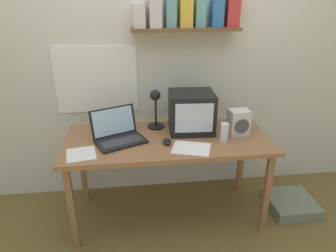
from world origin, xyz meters
TOP-DOWN VIEW (x-y plane):
  - ground_plane at (0.00, 0.00)m, footprint 12.00×12.00m
  - back_wall at (0.00, 0.47)m, footprint 5.60×0.24m
  - corner_desk at (0.00, 0.00)m, footprint 1.58×0.69m
  - crt_monitor at (0.20, 0.12)m, footprint 0.37×0.33m
  - laptop at (-0.38, 0.01)m, footprint 0.44×0.40m
  - desk_lamp at (-0.08, 0.19)m, footprint 0.14×0.16m
  - juice_glass at (0.41, -0.11)m, footprint 0.06×0.06m
  - space_heater at (0.56, 0.01)m, footprint 0.16×0.13m
  - computer_mouse at (-0.02, -0.10)m, footprint 0.07×0.11m
  - loose_paper_near_laptop at (0.15, -0.20)m, footprint 0.32×0.28m
  - loose_paper_near_monitor at (-0.63, -0.19)m, footprint 0.23×0.24m
  - floor_cushion at (1.09, -0.06)m, footprint 0.39×0.39m

SIDE VIEW (x-z plane):
  - ground_plane at x=0.00m, z-range 0.00..0.00m
  - floor_cushion at x=1.09m, z-range 0.00..0.09m
  - corner_desk at x=0.00m, z-range 0.30..1.02m
  - loose_paper_near_laptop at x=0.15m, z-range 0.73..0.73m
  - loose_paper_near_monitor at x=-0.63m, z-range 0.73..0.73m
  - computer_mouse at x=-0.02m, z-range 0.73..0.76m
  - laptop at x=-0.38m, z-range 0.67..0.90m
  - juice_glass at x=0.41m, z-range 0.72..0.86m
  - space_heater at x=0.56m, z-range 0.73..0.93m
  - crt_monitor at x=0.20m, z-range 0.73..1.04m
  - desk_lamp at x=-0.08m, z-range 0.76..1.10m
  - back_wall at x=0.00m, z-range 0.01..2.61m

